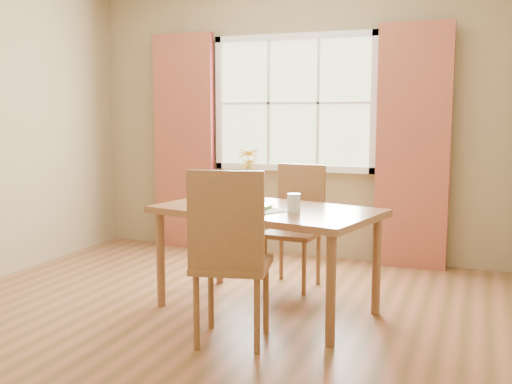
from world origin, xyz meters
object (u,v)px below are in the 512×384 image
at_px(dining_table, 266,218).
at_px(chair_near, 229,251).
at_px(croissant_sandwich, 245,198).
at_px(chair_far, 296,220).
at_px(water_glass, 294,204).
at_px(flower_vase, 249,170).

distance_m(dining_table, chair_near, 0.72).
bearing_deg(croissant_sandwich, chair_far, 84.20).
bearing_deg(chair_near, water_glass, 56.59).
bearing_deg(chair_far, croissant_sandwich, -93.38).
bearing_deg(chair_near, flower_vase, 93.30).
xyz_separation_m(chair_near, flower_vase, (-0.26, 0.98, 0.39)).
xyz_separation_m(dining_table, flower_vase, (-0.24, 0.26, 0.31)).
bearing_deg(dining_table, chair_far, 102.46).
relative_size(croissant_sandwich, water_glass, 1.39).
xyz_separation_m(chair_far, flower_vase, (-0.25, -0.44, 0.44)).
relative_size(water_glass, flower_vase, 0.33).
bearing_deg(water_glass, flower_vase, 139.79).
xyz_separation_m(croissant_sandwich, flower_vase, (-0.13, 0.40, 0.16)).
height_order(chair_far, croissant_sandwich, chair_far).
bearing_deg(water_glass, chair_near, -111.86).
distance_m(chair_near, croissant_sandwich, 0.64).
height_order(chair_near, water_glass, chair_near).
height_order(chair_near, croissant_sandwich, chair_near).
xyz_separation_m(dining_table, chair_near, (0.02, -0.71, -0.07)).
height_order(croissant_sandwich, flower_vase, flower_vase).
distance_m(chair_far, water_glass, 0.92).
bearing_deg(chair_far, dining_table, -85.85).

